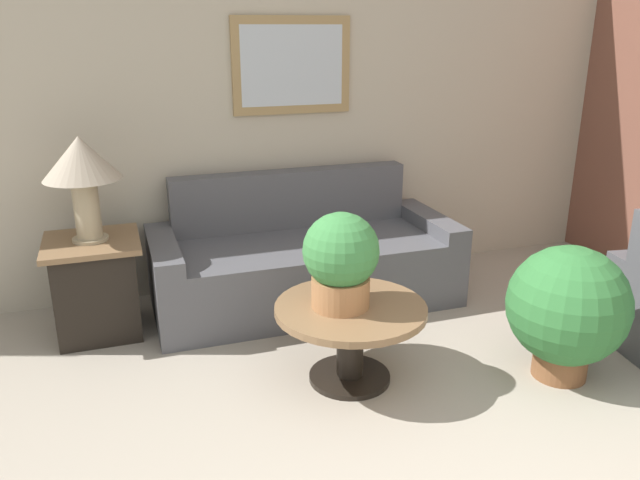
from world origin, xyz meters
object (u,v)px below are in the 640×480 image
at_px(coffee_table, 350,326).
at_px(potted_plant_on_table, 341,259).
at_px(couch_main, 304,262).
at_px(potted_plant_floor, 567,308).
at_px(side_table, 97,286).
at_px(table_lamp, 81,166).

height_order(coffee_table, potted_plant_on_table, potted_plant_on_table).
distance_m(couch_main, potted_plant_floor, 1.81).
distance_m(potted_plant_on_table, potted_plant_floor, 1.29).
bearing_deg(couch_main, potted_plant_floor, -53.97).
bearing_deg(potted_plant_floor, potted_plant_on_table, 163.13).
xyz_separation_m(side_table, table_lamp, (0.00, 0.00, 0.78)).
xyz_separation_m(couch_main, coffee_table, (-0.08, -1.11, 0.03)).
xyz_separation_m(coffee_table, potted_plant_on_table, (-0.06, 0.01, 0.40)).
bearing_deg(couch_main, side_table, -178.24).
bearing_deg(potted_plant_on_table, side_table, 140.17).
distance_m(couch_main, side_table, 1.40).
bearing_deg(side_table, potted_plant_floor, -29.93).
height_order(couch_main, coffee_table, couch_main).
distance_m(couch_main, table_lamp, 1.61).
distance_m(coffee_table, potted_plant_floor, 1.20).
relative_size(coffee_table, potted_plant_floor, 1.08).
bearing_deg(potted_plant_floor, table_lamp, 150.07).
height_order(couch_main, side_table, couch_main).
relative_size(table_lamp, potted_plant_on_table, 1.24).
xyz_separation_m(side_table, potted_plant_on_table, (1.26, -1.05, 0.41)).
height_order(table_lamp, potted_plant_on_table, table_lamp).
height_order(coffee_table, potted_plant_floor, potted_plant_floor).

